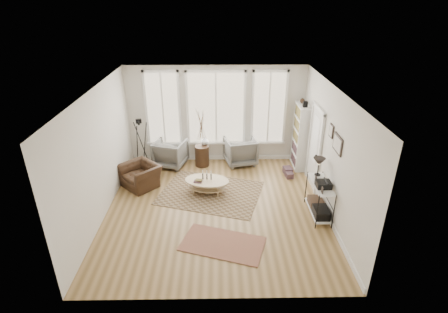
{
  "coord_description": "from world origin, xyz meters",
  "views": [
    {
      "loc": [
        0.08,
        -7.1,
        4.77
      ],
      "look_at": [
        0.2,
        0.6,
        1.1
      ],
      "focal_mm": 28.0,
      "sensor_mm": 36.0,
      "label": 1
    }
  ],
  "objects_px": {
    "side_table": "(202,139)",
    "accent_chair": "(141,175)",
    "bookcase": "(300,136)",
    "armchair_left": "(171,153)",
    "low_shelf": "(319,196)",
    "armchair_right": "(240,151)",
    "coffee_table": "(207,183)"
  },
  "relations": [
    {
      "from": "armchair_right",
      "to": "accent_chair",
      "type": "distance_m",
      "value": 3.04
    },
    {
      "from": "bookcase",
      "to": "low_shelf",
      "type": "xyz_separation_m",
      "value": [
        -0.06,
        -2.52,
        -0.44
      ]
    },
    {
      "from": "armchair_right",
      "to": "accent_chair",
      "type": "height_order",
      "value": "armchair_right"
    },
    {
      "from": "coffee_table",
      "to": "armchair_left",
      "type": "xyz_separation_m",
      "value": [
        -1.12,
        1.6,
        0.12
      ]
    },
    {
      "from": "low_shelf",
      "to": "side_table",
      "type": "bearing_deg",
      "value": 137.08
    },
    {
      "from": "bookcase",
      "to": "armchair_left",
      "type": "distance_m",
      "value": 3.84
    },
    {
      "from": "coffee_table",
      "to": "armchair_right",
      "type": "relative_size",
      "value": 1.39
    },
    {
      "from": "coffee_table",
      "to": "accent_chair",
      "type": "distance_m",
      "value": 1.82
    },
    {
      "from": "coffee_table",
      "to": "side_table",
      "type": "xyz_separation_m",
      "value": [
        -0.18,
        1.57,
        0.56
      ]
    },
    {
      "from": "armchair_left",
      "to": "armchair_right",
      "type": "relative_size",
      "value": 0.98
    },
    {
      "from": "low_shelf",
      "to": "side_table",
      "type": "xyz_separation_m",
      "value": [
        -2.81,
        2.61,
        0.33
      ]
    },
    {
      "from": "armchair_right",
      "to": "side_table",
      "type": "relative_size",
      "value": 0.51
    },
    {
      "from": "armchair_left",
      "to": "armchair_right",
      "type": "bearing_deg",
      "value": -160.26
    },
    {
      "from": "low_shelf",
      "to": "accent_chair",
      "type": "relative_size",
      "value": 1.39
    },
    {
      "from": "coffee_table",
      "to": "side_table",
      "type": "distance_m",
      "value": 1.68
    },
    {
      "from": "bookcase",
      "to": "coffee_table",
      "type": "height_order",
      "value": "bookcase"
    },
    {
      "from": "armchair_left",
      "to": "low_shelf",
      "type": "bearing_deg",
      "value": 161.64
    },
    {
      "from": "low_shelf",
      "to": "accent_chair",
      "type": "height_order",
      "value": "low_shelf"
    },
    {
      "from": "coffee_table",
      "to": "armchair_left",
      "type": "relative_size",
      "value": 1.42
    },
    {
      "from": "coffee_table",
      "to": "bookcase",
      "type": "bearing_deg",
      "value": 28.87
    },
    {
      "from": "coffee_table",
      "to": "armchair_left",
      "type": "distance_m",
      "value": 1.95
    },
    {
      "from": "bookcase",
      "to": "accent_chair",
      "type": "xyz_separation_m",
      "value": [
        -4.46,
        -1.09,
        -0.65
      ]
    },
    {
      "from": "low_shelf",
      "to": "armchair_right",
      "type": "xyz_separation_m",
      "value": [
        -1.66,
        2.75,
        -0.1
      ]
    },
    {
      "from": "low_shelf",
      "to": "side_table",
      "type": "distance_m",
      "value": 3.85
    },
    {
      "from": "armchair_left",
      "to": "side_table",
      "type": "height_order",
      "value": "side_table"
    },
    {
      "from": "bookcase",
      "to": "low_shelf",
      "type": "bearing_deg",
      "value": -91.28
    },
    {
      "from": "coffee_table",
      "to": "accent_chair",
      "type": "xyz_separation_m",
      "value": [
        -1.78,
        0.38,
        0.02
      ]
    },
    {
      "from": "armchair_right",
      "to": "coffee_table",
      "type": "bearing_deg",
      "value": 47.21
    },
    {
      "from": "low_shelf",
      "to": "armchair_left",
      "type": "bearing_deg",
      "value": 144.8
    },
    {
      "from": "coffee_table",
      "to": "armchair_right",
      "type": "bearing_deg",
      "value": 60.59
    },
    {
      "from": "coffee_table",
      "to": "accent_chair",
      "type": "bearing_deg",
      "value": 167.87
    },
    {
      "from": "side_table",
      "to": "accent_chair",
      "type": "relative_size",
      "value": 1.86
    }
  ]
}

